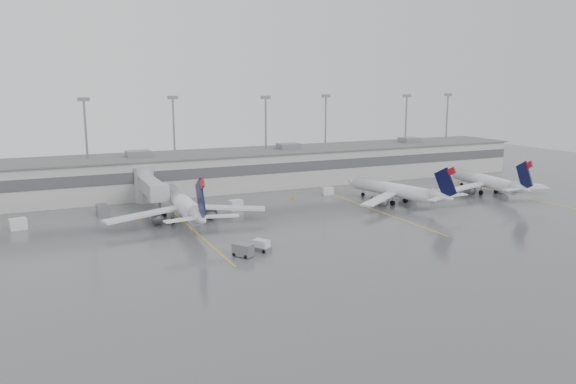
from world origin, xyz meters
name	(u,v)px	position (x,y,z in m)	size (l,w,h in m)	color
ground	(366,258)	(0.00, 0.00, 0.00)	(260.00, 260.00, 0.00)	#525255
terminal	(229,169)	(-0.01, 57.98, 4.17)	(152.00, 17.00, 9.45)	#A8A8A3
light_masts	(220,133)	(0.00, 63.75, 12.03)	(142.40, 8.00, 20.60)	gray
jet_bridge_right	(148,186)	(-20.50, 45.72, 3.87)	(4.00, 17.20, 7.00)	#9C9EA1
stand_markings	(292,220)	(0.00, 24.00, 0.01)	(105.25, 40.00, 0.01)	yellow
jet_mid_left	(184,204)	(-17.44, 30.14, 3.10)	(27.51, 30.88, 9.99)	white
jet_mid_right	(398,190)	(24.47, 27.25, 2.76)	(23.86, 27.06, 8.89)	white
jet_far_right	(488,181)	(48.05, 27.58, 2.77)	(24.35, 27.47, 8.91)	white
baggage_tug	(261,247)	(-11.86, 8.90, 0.64)	(2.71, 3.01, 1.65)	silver
baggage_cart	(243,250)	(-15.06, 7.70, 0.92)	(2.83, 3.17, 1.77)	slate
gse_uld_a	(18,224)	(-43.36, 36.62, 0.92)	(2.60, 1.73, 1.84)	silver
gse_uld_b	(235,205)	(-6.34, 35.66, 0.91)	(2.58, 1.72, 1.82)	silver
gse_uld_c	(328,191)	(16.42, 41.04, 0.80)	(2.25, 1.50, 1.59)	silver
gse_loader	(102,210)	(-29.67, 41.30, 0.97)	(1.94, 3.11, 1.94)	slate
cone_b	(140,218)	(-24.13, 34.77, 0.30)	(0.38, 0.38, 0.60)	orange
cone_c	(293,197)	(7.63, 39.83, 0.39)	(0.49, 0.49, 0.78)	orange
cone_d	(458,182)	(51.71, 40.75, 0.30)	(0.38, 0.38, 0.60)	orange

